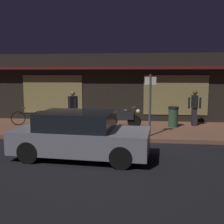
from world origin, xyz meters
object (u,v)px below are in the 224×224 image
at_px(person_photographer, 73,108).
at_px(person_bystander, 194,107).
at_px(bicycle_parked, 29,117).
at_px(motorcycle, 123,117).
at_px(parked_car_near, 80,135).
at_px(sign_post, 150,101).
at_px(trash_bin, 173,117).

relative_size(person_photographer, person_bystander, 1.00).
distance_m(bicycle_parked, person_bystander, 7.84).
xyz_separation_m(motorcycle, parked_car_near, (-1.02, -4.16, 0.06)).
relative_size(bicycle_parked, person_photographer, 0.92).
bearing_deg(person_photographer, person_bystander, 11.90).
relative_size(motorcycle, parked_car_near, 0.40).
xyz_separation_m(person_bystander, sign_post, (-2.12, -2.44, 0.48)).
distance_m(motorcycle, person_photographer, 2.28).
distance_m(bicycle_parked, person_photographer, 2.41).
bearing_deg(motorcycle, person_bystander, 15.14).
bearing_deg(bicycle_parked, person_bystander, 4.61).
bearing_deg(person_photographer, motorcycle, 7.00).
bearing_deg(bicycle_parked, parked_car_near, -51.60).
height_order(trash_bin, parked_car_near, parked_car_near).
bearing_deg(trash_bin, person_photographer, -171.00).
distance_m(bicycle_parked, sign_post, 6.04).
bearing_deg(sign_post, parked_car_near, -129.78).
height_order(motorcycle, sign_post, sign_post).
relative_size(person_bystander, parked_car_near, 0.40).
relative_size(motorcycle, sign_post, 0.70).
bearing_deg(trash_bin, bicycle_parked, -178.47).
relative_size(bicycle_parked, parked_car_near, 0.36).
distance_m(person_photographer, parked_car_near, 4.09).
height_order(bicycle_parked, person_bystander, person_bystander).
distance_m(person_photographer, trash_bin, 4.57).
relative_size(person_bystander, trash_bin, 1.80).
xyz_separation_m(person_bystander, trash_bin, (-1.01, -0.45, -0.41)).
height_order(motorcycle, person_photographer, person_photographer).
distance_m(bicycle_parked, trash_bin, 6.79).
height_order(sign_post, parked_car_near, sign_post).
height_order(bicycle_parked, parked_car_near, parked_car_near).
height_order(motorcycle, trash_bin, motorcycle).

